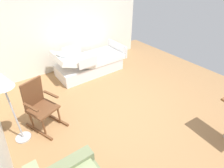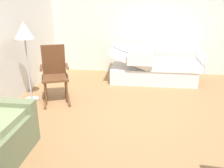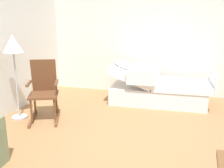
{
  "view_description": "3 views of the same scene",
  "coord_description": "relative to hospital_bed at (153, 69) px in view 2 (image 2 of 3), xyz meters",
  "views": [
    {
      "loc": [
        -2.4,
        2.1,
        2.77
      ],
      "look_at": [
        0.01,
        0.36,
        0.82
      ],
      "focal_mm": 28.92,
      "sensor_mm": 36.0,
      "label": 1
    },
    {
      "loc": [
        -3.64,
        -0.01,
        1.85
      ],
      "look_at": [
        -0.09,
        0.47,
        0.6
      ],
      "focal_mm": 39.35,
      "sensor_mm": 36.0,
      "label": 2
    },
    {
      "loc": [
        -3.29,
        -0.6,
        1.74
      ],
      "look_at": [
        0.14,
        0.3,
        0.83
      ],
      "focal_mm": 41.22,
      "sensor_mm": 36.0,
      "label": 3
    }
  ],
  "objects": [
    {
      "name": "ground_plane",
      "position": [
        -1.98,
        0.22,
        -0.3
      ],
      "size": [
        6.74,
        6.74,
        0.0
      ],
      "primitive_type": "plane",
      "color": "#9E7247"
    },
    {
      "name": "side_wall",
      "position": [
        0.77,
        0.22,
        1.05
      ],
      "size": [
        0.1,
        5.01,
        2.7
      ],
      "primitive_type": "cube",
      "color": "silver",
      "rests_on": "ground"
    },
    {
      "name": "hospital_bed",
      "position": [
        0.0,
        0.0,
        0.0
      ],
      "size": [
        1.05,
        2.13,
        0.93
      ],
      "color": "silver",
      "rests_on": "ground"
    },
    {
      "name": "rocking_chair",
      "position": [
        -1.37,
        1.88,
        0.21
      ],
      "size": [
        0.88,
        0.72,
        1.05
      ],
      "color": "brown",
      "rests_on": "ground"
    },
    {
      "name": "floor_lamp",
      "position": [
        -1.49,
        2.33,
        0.93
      ],
      "size": [
        0.34,
        0.34,
        1.48
      ],
      "color": "#B2B5BA",
      "rests_on": "ground"
    }
  ]
}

